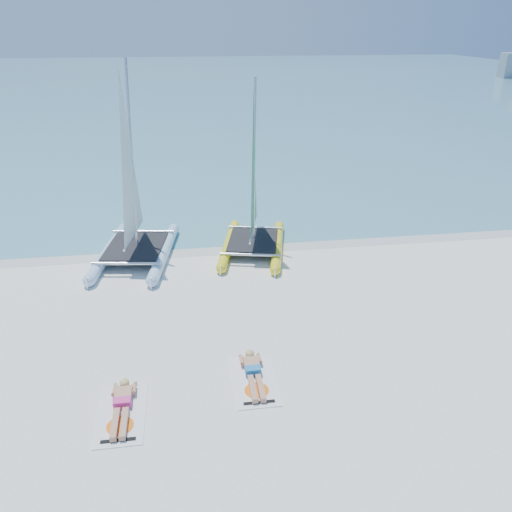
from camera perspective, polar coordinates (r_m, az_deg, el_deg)
The scene contains 9 objects.
ground at distance 13.75m, azimuth -3.37°, elevation -8.33°, with size 140.00×140.00×0.00m, color white.
sea at distance 74.83m, azimuth -8.00°, elevation 19.10°, with size 140.00×115.00×0.01m, color #70BBBA.
wet_sand_strip at distance 18.58m, azimuth -4.91°, elevation 1.00°, with size 140.00×1.40×0.01m, color beige.
catamaran_blue at distance 17.62m, azimuth -14.06°, elevation 6.01°, with size 3.09×5.26×6.78m.
catamaran_yellow at distance 18.06m, azimuth -0.25°, elevation 6.92°, with size 3.06×4.93×6.12m.
towel_a at distance 11.49m, azimuth -15.08°, elevation -17.07°, with size 1.00×1.85×0.02m, color white.
sunbather_a at distance 11.57m, azimuth -15.05°, elevation -16.04°, with size 0.37×1.73×0.26m.
towel_b at distance 11.96m, azimuth -0.18°, elevation -14.08°, with size 1.00×1.85×0.02m, color white.
sunbather_b at distance 12.04m, azimuth -0.31°, elevation -13.10°, with size 0.37×1.73×0.26m.
Camera 1 is at (-0.85, -11.45, 7.57)m, focal length 35.00 mm.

